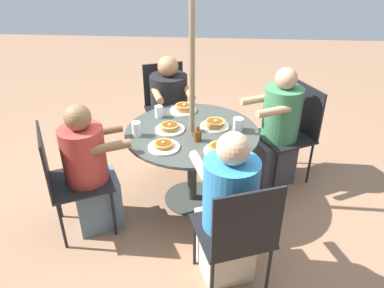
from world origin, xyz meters
The scene contains 20 objects.
ground_plane centered at (0.00, 0.00, 0.00)m, with size 12.00×12.00×0.00m, color #8C664C.
patio_table centered at (0.00, 0.00, 0.60)m, with size 1.14×1.14×0.73m.
umbrella_pole centered at (0.00, 0.00, 1.22)m, with size 0.05×0.05×2.44m, color #846B4C.
patio_chair_north centered at (-0.95, -0.48, 0.54)m, with size 0.63×0.63×0.95m.
diner_north centered at (-0.79, -0.40, 0.53)m, with size 0.60×0.53×1.17m.
patio_chair_east centered at (0.36, -1.00, 0.54)m, with size 0.60×0.60×0.95m.
diner_east centered at (0.30, -0.83, 0.50)m, with size 0.53×0.60×1.11m.
patio_chair_south centered at (0.96, 0.47, 0.54)m, with size 0.63×0.63×0.95m.
diner_south centered at (0.79, 0.39, 0.51)m, with size 0.57×0.51×1.12m.
patio_chair_west centered at (-0.37, 1.00, 0.54)m, with size 0.60×0.60×0.95m.
diner_west centered at (-0.30, 0.83, 0.54)m, with size 0.50×0.58×1.18m.
pancake_plate_a centered at (-0.19, -0.09, 0.75)m, with size 0.25×0.25×0.07m.
pancake_plate_b centered at (0.19, 0.00, 0.75)m, with size 0.25×0.25×0.07m.
pancake_plate_c centered at (0.11, -0.38, 0.76)m, with size 0.25×0.25×0.08m.
pancake_plate_d centered at (-0.24, 0.33, 0.75)m, with size 0.25×0.25×0.07m.
pancake_plate_e centered at (0.20, 0.30, 0.75)m, with size 0.25×0.25×0.06m.
syrup_bottle centered at (-0.06, 0.17, 0.78)m, with size 0.08×0.06×0.13m.
coffee_cup centered at (-0.39, -0.05, 0.78)m, with size 0.09×0.09×0.11m.
drinking_glass_a centered at (0.45, 0.12, 0.79)m, with size 0.08×0.08×0.12m, color silver.
drinking_glass_b centered at (0.32, -0.25, 0.78)m, with size 0.07×0.07×0.11m, color silver.
Camera 1 is at (-0.20, 2.81, 2.23)m, focal length 35.00 mm.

